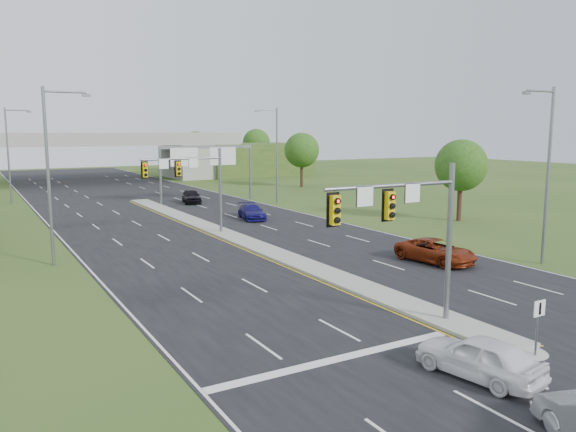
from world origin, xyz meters
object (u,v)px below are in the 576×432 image
at_px(signal_mast_near, 411,221).
at_px(car_white, 479,356).
at_px(keep_right_sign, 538,318).
at_px(car_far_c, 191,196).
at_px(sign_gantry, 206,158).
at_px(car_far_b, 252,212).
at_px(overpass, 89,160).
at_px(signal_mast_far, 194,177).
at_px(car_far_a, 436,251).

bearing_deg(signal_mast_near, car_white, -101.94).
xyz_separation_m(keep_right_sign, car_far_c, (4.82, 49.54, -0.70)).
distance_m(signal_mast_near, car_far_c, 45.80).
relative_size(car_white, car_far_c, 0.93).
height_order(sign_gantry, car_far_b, sign_gantry).
distance_m(signal_mast_near, sign_gantry, 45.88).
distance_m(keep_right_sign, car_far_b, 35.47).
xyz_separation_m(sign_gantry, overpass, (-6.68, 35.08, -1.69)).
bearing_deg(car_far_c, keep_right_sign, -82.54).
relative_size(signal_mast_far, sign_gantry, 0.60).
height_order(signal_mast_far, car_far_a, signal_mast_far).
bearing_deg(keep_right_sign, car_far_c, 84.44).
xyz_separation_m(car_far_a, car_far_b, (-2.26, 21.94, -0.05)).
bearing_deg(signal_mast_near, keep_right_sign, -63.06).
bearing_deg(keep_right_sign, car_white, -177.47).
distance_m(overpass, car_white, 84.78).
distance_m(sign_gantry, car_far_b, 15.15).
xyz_separation_m(sign_gantry, car_white, (-9.92, -49.59, -4.47)).
bearing_deg(car_white, overpass, -102.91).
height_order(keep_right_sign, overpass, overpass).
height_order(car_far_a, car_far_b, car_far_a).
relative_size(car_far_a, car_far_b, 1.11).
bearing_deg(car_white, car_far_c, -109.93).
relative_size(signal_mast_near, car_white, 1.60).
distance_m(overpass, car_far_a, 71.92).
height_order(sign_gantry, car_white, sign_gantry).
relative_size(overpass, car_white, 18.26).
bearing_deg(overpass, car_white, -92.19).
xyz_separation_m(signal_mast_far, car_far_a, (10.06, -16.37, -3.96)).
bearing_deg(keep_right_sign, signal_mast_near, 116.94).
xyz_separation_m(signal_mast_far, overpass, (2.26, 55.07, -1.17)).
bearing_deg(signal_mast_far, sign_gantry, 65.89).
height_order(signal_mast_far, car_white, signal_mast_far).
height_order(signal_mast_near, overpass, overpass).
bearing_deg(signal_mast_far, signal_mast_near, -90.00).
distance_m(signal_mast_far, car_far_c, 21.65).
xyz_separation_m(signal_mast_near, keep_right_sign, (2.26, -4.45, -3.21)).
xyz_separation_m(overpass, car_far_c, (4.82, -34.99, -2.73)).
distance_m(signal_mast_near, overpass, 80.11).
height_order(signal_mast_near, car_far_b, signal_mast_near).
xyz_separation_m(signal_mast_near, car_far_a, (10.06, 8.63, -3.96)).
height_order(signal_mast_near, signal_mast_far, same).
bearing_deg(car_far_c, overpass, 110.86).
distance_m(car_white, car_far_c, 50.33).
distance_m(car_white, car_far_b, 36.25).
distance_m(signal_mast_near, keep_right_sign, 5.94).
distance_m(keep_right_sign, overpass, 84.55).
bearing_deg(overpass, signal_mast_near, -91.62).
xyz_separation_m(keep_right_sign, sign_gantry, (6.68, 49.45, 3.72)).
relative_size(car_far_b, car_far_c, 1.03).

